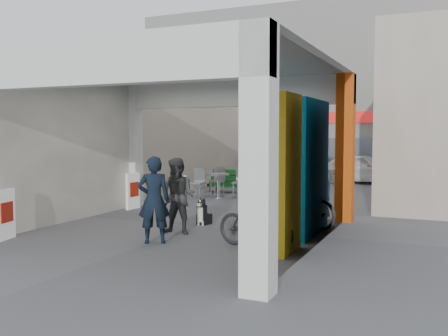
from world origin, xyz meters
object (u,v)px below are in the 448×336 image
at_px(cafe_set, 218,187).
at_px(border_collie, 203,214).
at_px(man_elderly, 317,187).
at_px(bicycle_rear, 255,223).
at_px(produce_stand, 226,183).
at_px(white_van, 361,168).
at_px(man_with_dog, 154,200).
at_px(man_crates, 310,162).
at_px(bicycle_front, 296,204).
at_px(man_back_turned, 178,196).

xyz_separation_m(cafe_set, border_collie, (1.78, -4.75, -0.09)).
distance_m(man_elderly, bicycle_rear, 3.48).
bearing_deg(produce_stand, white_van, 36.23).
height_order(cafe_set, man_with_dog, man_with_dog).
distance_m(cafe_set, man_crates, 4.36).
relative_size(border_collie, bicycle_rear, 0.40).
height_order(border_collie, man_elderly, man_elderly).
bearing_deg(border_collie, bicycle_front, 28.45).
bearing_deg(bicycle_front, man_back_turned, 148.62).
relative_size(man_with_dog, man_crates, 0.84).
height_order(produce_stand, white_van, white_van).
xyz_separation_m(man_with_dog, white_van, (1.87, 13.38, -0.20)).
bearing_deg(man_elderly, bicycle_front, -83.29).
height_order(man_crates, bicycle_rear, man_crates).
xyz_separation_m(produce_stand, man_elderly, (4.33, -4.35, 0.48)).
relative_size(man_elderly, white_van, 0.43).
xyz_separation_m(man_back_turned, white_van, (1.87, 12.44, -0.17)).
height_order(man_with_dog, bicycle_rear, man_with_dog).
relative_size(produce_stand, man_back_turned, 0.77).
bearing_deg(cafe_set, bicycle_rear, -60.26).
bearing_deg(man_with_dog, border_collie, -122.19).
bearing_deg(border_collie, produce_stand, 119.25).
relative_size(cafe_set, border_collie, 2.52).
bearing_deg(man_elderly, white_van, 111.35).
xyz_separation_m(border_collie, man_elderly, (2.25, 1.71, 0.55)).
bearing_deg(man_back_turned, bicycle_rear, -19.69).
bearing_deg(man_back_turned, bicycle_front, 39.01).
xyz_separation_m(man_back_turned, bicycle_rear, (1.93, -0.59, -0.32)).
height_order(man_elderly, man_crates, man_crates).
relative_size(produce_stand, bicycle_rear, 0.77).
bearing_deg(man_back_turned, border_collie, 86.97).
bearing_deg(white_van, man_elderly, -171.49).
relative_size(man_back_turned, man_crates, 0.80).
distance_m(border_collie, bicycle_rear, 2.60).
bearing_deg(man_with_dog, bicycle_rear, 158.44).
bearing_deg(bicycle_rear, border_collie, 59.97).
height_order(man_with_dog, man_elderly, man_with_dog).
bearing_deg(cafe_set, man_with_dog, -75.46).
relative_size(man_back_turned, white_van, 0.43).
height_order(man_elderly, white_van, man_elderly).
height_order(man_with_dog, man_back_turned, man_with_dog).
bearing_deg(white_van, border_collie, 176.80).
distance_m(produce_stand, bicycle_rear, 8.78).
distance_m(border_collie, man_crates, 8.55).
bearing_deg(man_crates, bicycle_front, 79.23).
height_order(cafe_set, man_elderly, man_elderly).
bearing_deg(produce_stand, man_back_turned, -90.68).
xyz_separation_m(produce_stand, man_with_dog, (2.07, -8.16, 0.52)).
bearing_deg(man_elderly, border_collie, -123.74).
bearing_deg(bicycle_front, man_crates, 28.99).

